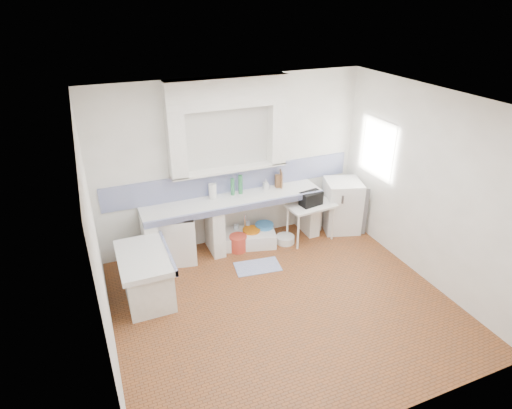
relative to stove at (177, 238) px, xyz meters
name	(u,v)px	position (x,y,z in m)	size (l,w,h in m)	color
floor	(283,304)	(1.08, -1.68, -0.40)	(4.50, 4.50, 0.00)	brown
ceiling	(291,104)	(1.08, -1.68, 2.40)	(4.50, 4.50, 0.00)	white
wall_back	(233,163)	(1.08, 0.32, 1.00)	(4.50, 4.50, 0.00)	white
wall_front	(389,317)	(1.08, -3.68, 1.00)	(4.50, 4.50, 0.00)	white
wall_left	(98,254)	(-1.17, -1.68, 1.00)	(4.50, 4.50, 0.00)	white
wall_right	(428,188)	(3.33, -1.68, 1.00)	(4.50, 4.50, 0.00)	white
alcove_mass	(227,92)	(0.98, 0.19, 2.18)	(1.90, 0.25, 0.45)	white
window_frame	(387,148)	(3.50, -0.48, 1.20)	(0.35, 0.86, 1.06)	#3A1F12
lace_valance	(382,126)	(3.36, -0.48, 1.58)	(0.01, 0.84, 0.24)	white
counter_slab	(234,201)	(0.98, 0.02, 0.46)	(3.00, 0.60, 0.08)	white
counter_lip	(240,208)	(0.98, -0.26, 0.46)	(3.00, 0.04, 0.10)	navy
counter_pier_left	(150,242)	(-0.42, 0.02, 0.01)	(0.20, 0.55, 0.82)	white
counter_pier_mid	(215,229)	(0.63, 0.02, 0.01)	(0.20, 0.55, 0.82)	white
counter_pier_right	(308,210)	(2.38, 0.02, 0.01)	(0.20, 0.55, 0.82)	white
peninsula_top	(144,257)	(-0.62, -0.78, 0.26)	(0.70, 1.10, 0.08)	white
peninsula_base	(147,278)	(-0.62, -0.78, -0.09)	(0.60, 1.00, 0.62)	white
peninsula_lip	(168,252)	(-0.29, -0.78, 0.26)	(0.04, 1.10, 0.10)	navy
backsplash	(233,180)	(1.08, 0.30, 0.70)	(4.27, 0.03, 0.40)	navy
stove	(177,238)	(0.00, 0.00, 0.00)	(0.56, 0.54, 0.79)	white
sink	(249,239)	(1.22, -0.02, -0.29)	(0.90, 0.48, 0.22)	white
side_table	(310,222)	(2.27, -0.27, -0.06)	(0.81, 0.45, 0.04)	white
fridge	(342,205)	(2.97, -0.14, 0.07)	(0.61, 0.61, 0.94)	white
bucket_red	(238,243)	(0.98, -0.12, -0.26)	(0.29, 0.29, 0.27)	#CC3E2B
bucket_orange	(251,236)	(1.27, -0.01, -0.26)	(0.30, 0.30, 0.28)	orange
bucket_blue	(264,232)	(1.53, 0.04, -0.25)	(0.32, 0.32, 0.30)	#3985D1
basin_white	(285,239)	(1.83, -0.20, -0.33)	(0.32, 0.32, 0.12)	white
water_bottle_a	(236,233)	(1.06, 0.17, -0.24)	(0.09, 0.09, 0.32)	silver
water_bottle_b	(248,230)	(1.27, 0.16, -0.23)	(0.09, 0.09, 0.33)	silver
black_bag	(311,198)	(2.26, -0.25, 0.39)	(0.37, 0.21, 0.23)	black
green_bottle_a	(233,187)	(1.01, 0.17, 0.65)	(0.06, 0.06, 0.29)	#2E7A47
green_bottle_b	(240,185)	(1.15, 0.17, 0.67)	(0.07, 0.07, 0.33)	#2E7A47
knife_block	(279,181)	(1.85, 0.17, 0.62)	(0.11, 0.09, 0.22)	brown
cutting_board	(281,179)	(1.89, 0.17, 0.65)	(0.02, 0.21, 0.29)	brown
paper_towel	(213,191)	(0.67, 0.17, 0.63)	(0.13, 0.13, 0.25)	white
soap_bottle	(266,184)	(1.61, 0.17, 0.59)	(0.08, 0.08, 0.18)	white
rug	(258,267)	(1.09, -0.71, -0.39)	(0.71, 0.41, 0.01)	#3F4D90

